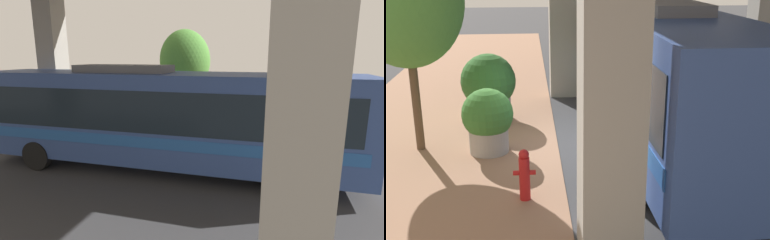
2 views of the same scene
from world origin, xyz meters
The scene contains 7 objects.
ground_plane centered at (0.00, 0.00, 0.00)m, with size 80.00×80.00×0.00m, color #38383A.
sidewalk_strip centered at (-3.00, 0.00, 0.01)m, with size 6.00×40.00×0.02m.
bus centered at (2.49, 0.86, 1.92)m, with size 2.55×12.60×3.53m.
fire_hydrant centered at (-0.80, -2.96, 0.53)m, with size 0.43×0.21×1.04m.
planter_front centered at (-1.82, 2.18, 0.97)m, with size 1.56×1.56×1.92m.
planter_middle centered at (-1.66, -0.41, 0.81)m, with size 1.21×1.21×1.57m.
street_tree_near centered at (-3.34, -0.04, 3.57)m, with size 2.58×2.58×5.13m.
Camera 1 is at (11.57, 4.47, 3.86)m, focal length 28.00 mm.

